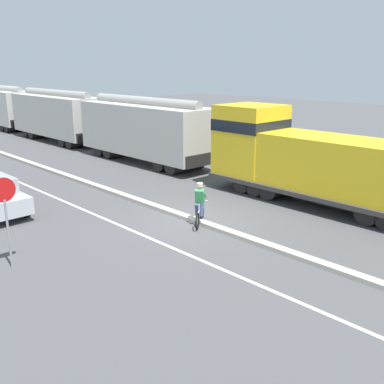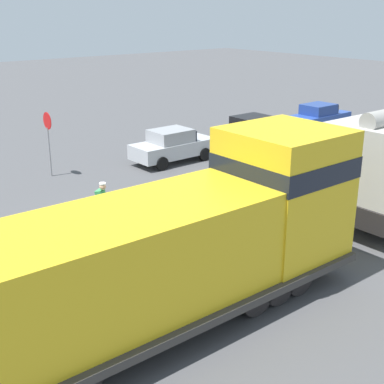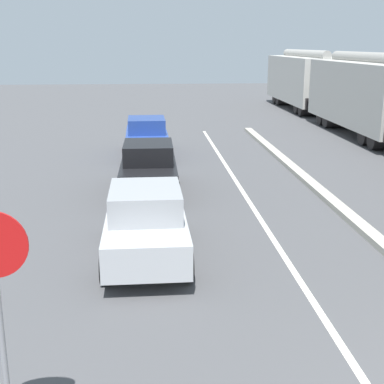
% 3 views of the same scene
% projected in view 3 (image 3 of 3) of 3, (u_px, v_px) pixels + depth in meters
% --- Properties ---
extents(lane_stripe, '(0.14, 36.00, 0.01)m').
position_uv_depth(lane_stripe, '(287.00, 261.00, 11.66)').
color(lane_stripe, silver).
rests_on(lane_stripe, ground).
extents(hopper_car_middle, '(2.90, 10.60, 4.18)m').
position_uv_depth(hopper_car_middle, '(367.00, 95.00, 27.06)').
color(hopper_car_middle, '#AFADA5').
rests_on(hopper_car_middle, ground).
extents(hopper_car_trailing, '(2.90, 10.60, 4.18)m').
position_uv_depth(hopper_car_trailing, '(303.00, 80.00, 38.21)').
color(hopper_car_trailing, '#B9B6AF').
rests_on(hopper_car_trailing, ground).
extents(parked_car_silver, '(1.87, 4.22, 1.62)m').
position_uv_depth(parked_car_silver, '(146.00, 222.00, 11.66)').
color(parked_car_silver, '#B7BABF').
rests_on(parked_car_silver, ground).
extents(parked_car_black, '(1.86, 4.21, 1.62)m').
position_uv_depth(parked_car_black, '(149.00, 167.00, 16.84)').
color(parked_car_black, black).
rests_on(parked_car_black, ground).
extents(parked_car_blue, '(1.89, 4.23, 1.62)m').
position_uv_depth(parked_car_blue, '(147.00, 137.00, 22.40)').
color(parked_car_blue, '#28479E').
rests_on(parked_car_blue, ground).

